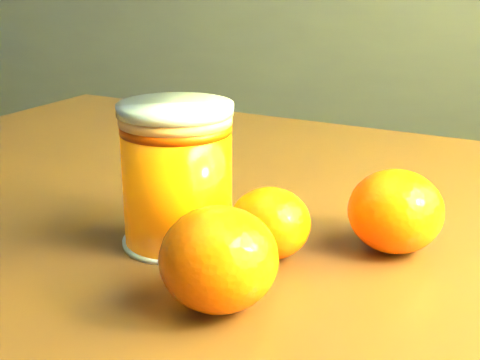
% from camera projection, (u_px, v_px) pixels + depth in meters
% --- Properties ---
extents(kitchen_counter, '(3.15, 0.60, 0.90)m').
position_uv_depth(kitchen_counter, '(127.00, 100.00, 2.32)').
color(kitchen_counter, '#4A494E').
rests_on(kitchen_counter, ground).
extents(table, '(1.01, 0.75, 0.71)m').
position_uv_depth(table, '(254.00, 303.00, 0.61)').
color(table, '#5A3316').
rests_on(table, ground).
extents(juice_glass, '(0.09, 0.09, 0.11)m').
position_uv_depth(juice_glass, '(177.00, 176.00, 0.50)').
color(juice_glass, orange).
rests_on(juice_glass, table).
extents(orange_front, '(0.07, 0.07, 0.05)m').
position_uv_depth(orange_front, '(270.00, 223.00, 0.48)').
color(orange_front, '#FF5A05').
rests_on(orange_front, table).
extents(orange_back, '(0.08, 0.08, 0.06)m').
position_uv_depth(orange_back, '(396.00, 211.00, 0.49)').
color(orange_back, '#FF5A05').
rests_on(orange_back, table).
extents(orange_extra, '(0.10, 0.10, 0.07)m').
position_uv_depth(orange_extra, '(219.00, 259.00, 0.41)').
color(orange_extra, '#FF5A05').
rests_on(orange_extra, table).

